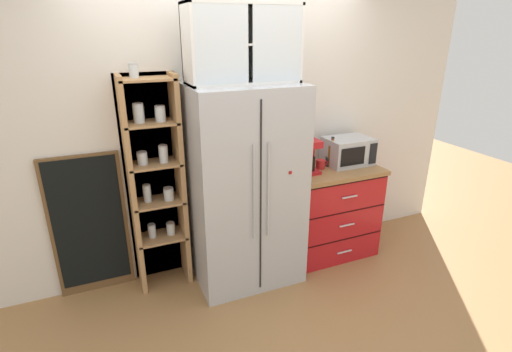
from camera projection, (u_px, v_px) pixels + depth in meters
The scene contains 13 objects.
ground_plane at pixel (247, 274), 3.59m from camera, with size 10.63×10.63×0.00m, color #9E7042.
wall_back_cream at pixel (230, 131), 3.48m from camera, with size 4.94×0.10×2.55m, color silver.
refrigerator at pixel (245, 187), 3.30m from camera, with size 0.91×0.68×1.74m.
pantry_shelf_column at pixel (155, 180), 3.22m from camera, with size 0.48×0.31×1.90m.
counter_cabinet at pixel (330, 210), 3.82m from camera, with size 0.88×0.59×0.90m.
microwave at pixel (348, 151), 3.73m from camera, with size 0.44×0.33×0.26m.
coffee_maker at pixel (307, 156), 3.51m from camera, with size 0.17×0.20×0.31m.
mug_red at pixel (321, 164), 3.64m from camera, with size 0.12×0.09×0.08m.
mug_charcoal at pixel (330, 161), 3.70m from camera, with size 0.12×0.09×0.09m.
bottle_cobalt at pixel (337, 158), 3.59m from camera, with size 0.06×0.06×0.25m.
bottle_amber at pixel (332, 154), 3.65m from camera, with size 0.07×0.07×0.29m.
upper_cabinet at pixel (242, 44), 2.93m from camera, with size 0.87×0.32×0.58m.
chalkboard_menu at pixel (89, 225), 3.19m from camera, with size 0.60×0.04×1.23m.
Camera 1 is at (-1.10, -2.82, 2.14)m, focal length 27.08 mm.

